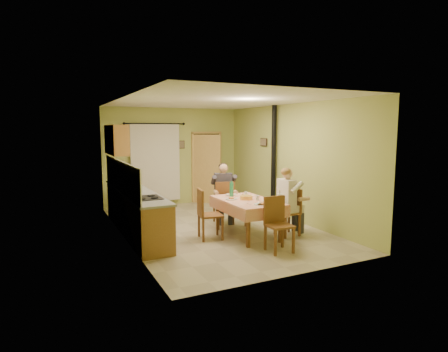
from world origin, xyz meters
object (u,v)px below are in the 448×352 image
man_right (288,194)px  dining_table (247,218)px  chair_near (279,236)px  man_far (224,186)px  chair_far (224,211)px  chair_right (288,221)px  stove_flue (273,175)px  chair_left (210,224)px

man_right → dining_table: bearing=65.5°
chair_near → man_right: 1.23m
man_right → man_far: bearing=25.3°
chair_far → man_far: man_far is taller
chair_right → stove_flue: size_ratio=0.35×
stove_flue → chair_right: bearing=-113.9°
chair_left → stove_flue: 2.77m
dining_table → chair_left: 0.80m
man_right → chair_left: bearing=70.6°
man_far → stove_flue: (1.56, 0.29, 0.15)m
chair_far → chair_left: (-0.79, -0.98, 0.00)m
dining_table → man_far: bearing=89.4°
chair_far → chair_right: 1.66m
chair_left → chair_near: bearing=41.8°
chair_far → stove_flue: 1.75m
dining_table → chair_near: bearing=-88.3°
chair_left → man_far: size_ratio=0.73×
man_right → chair_near: bearing=134.7°
chair_near → dining_table: bearing=-85.1°
stove_flue → chair_near: bearing=-121.1°
man_far → chair_near: bearing=-74.7°
dining_table → chair_far: bearing=89.6°
chair_near → man_far: (-0.02, 2.27, 0.59)m
dining_table → chair_near: chair_near is taller
chair_right → man_far: (-0.78, 1.48, 0.59)m
chair_left → chair_right: bearing=82.3°
chair_left → man_far: (0.79, 0.99, 0.59)m
man_right → chair_far: bearing=25.7°
man_far → stove_flue: bearing=25.3°
chair_right → chair_left: bearing=70.8°
chair_right → stove_flue: bearing=-25.8°
man_right → stove_flue: 1.95m
chair_far → chair_right: (0.78, -1.46, -0.00)m
chair_right → stove_flue: stove_flue is taller
dining_table → man_far: 1.26m
dining_table → stove_flue: size_ratio=0.59×
chair_near → man_right: size_ratio=0.71×
chair_right → chair_left: chair_left is taller
man_far → man_right: same height
man_far → man_right: bearing=-47.9°
dining_table → chair_left: size_ratio=1.62×
chair_left → man_right: (1.55, -0.49, 0.59)m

